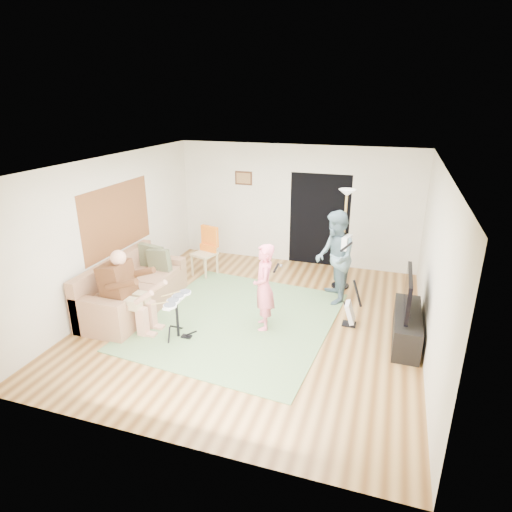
{
  "coord_description": "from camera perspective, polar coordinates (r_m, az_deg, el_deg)",
  "views": [
    {
      "loc": [
        2.07,
        -6.29,
        3.65
      ],
      "look_at": [
        -0.07,
        0.3,
        1.07
      ],
      "focal_mm": 30.0,
      "sensor_mm": 36.0,
      "label": 1
    }
  ],
  "objects": [
    {
      "name": "microphone",
      "position": [
        6.8,
        2.69,
        -1.62
      ],
      "size": [
        0.06,
        0.06,
        0.24
      ],
      "primitive_type": null,
      "color": "black",
      "rests_on": "singer"
    },
    {
      "name": "dining_chair",
      "position": [
        9.35,
        -6.77,
        -0.24
      ],
      "size": [
        0.56,
        0.58,
        1.05
      ],
      "rotation": [
        0.0,
        0.0,
        -0.29
      ],
      "color": "tan",
      "rests_on": "floor"
    },
    {
      "name": "tv_cabinet",
      "position": [
        7.24,
        19.45,
        -8.91
      ],
      "size": [
        0.4,
        1.4,
        0.5
      ],
      "primitive_type": "cube",
      "color": "black",
      "rests_on": "floor"
    },
    {
      "name": "sofa",
      "position": [
        8.15,
        -16.42,
        -4.68
      ],
      "size": [
        0.94,
        2.29,
        0.93
      ],
      "color": "#966A4B",
      "rests_on": "floor"
    },
    {
      "name": "guitar_held",
      "position": [
        7.89,
        12.02,
        1.78
      ],
      "size": [
        0.26,
        0.61,
        0.26
      ],
      "primitive_type": null,
      "rotation": [
        0.0,
        0.0,
        -0.24
      ],
      "color": "white",
      "rests_on": "guitarist"
    },
    {
      "name": "floor",
      "position": [
        7.56,
        -0.17,
        -8.46
      ],
      "size": [
        6.0,
        6.0,
        0.0
      ],
      "primitive_type": "plane",
      "color": "brown",
      "rests_on": "ground"
    },
    {
      "name": "torchiere_lamp",
      "position": [
        8.52,
        11.77,
        4.51
      ],
      "size": [
        0.36,
        0.36,
        2.01
      ],
      "color": "black",
      "rests_on": "floor"
    },
    {
      "name": "television",
      "position": [
        6.97,
        19.62,
        -4.55
      ],
      "size": [
        0.06,
        1.11,
        0.61
      ],
      "primitive_type": "cube",
      "color": "black",
      "rests_on": "tv_cabinet"
    },
    {
      "name": "drummer",
      "position": [
        7.35,
        -16.57,
        -5.57
      ],
      "size": [
        0.9,
        0.5,
        1.38
      ],
      "color": "#502C16",
      "rests_on": "sofa"
    },
    {
      "name": "guitarist",
      "position": [
        8.02,
        10.44,
        -0.2
      ],
      "size": [
        0.89,
        1.01,
        1.75
      ],
      "primitive_type": "imported",
      "rotation": [
        0.0,
        0.0,
        -1.26
      ],
      "color": "slate",
      "rests_on": "floor"
    },
    {
      "name": "picture_frame",
      "position": [
        10.01,
        -1.67,
        10.34
      ],
      "size": [
        0.42,
        0.03,
        0.32
      ],
      "primitive_type": "cube",
      "color": "#3F2314",
      "rests_on": "walls"
    },
    {
      "name": "drum_kit",
      "position": [
        7.02,
        -10.44,
        -8.33
      ],
      "size": [
        0.39,
        0.7,
        0.72
      ],
      "color": "black",
      "rests_on": "floor"
    },
    {
      "name": "area_rug",
      "position": [
        7.54,
        -2.45,
        -8.48
      ],
      "size": [
        3.41,
        3.73,
        0.02
      ],
      "primitive_type": "cube",
      "rotation": [
        0.0,
        0.0,
        -0.09
      ],
      "color": "#597B4B",
      "rests_on": "floor"
    },
    {
      "name": "ceiling",
      "position": [
        6.69,
        -0.2,
        12.24
      ],
      "size": [
        6.0,
        6.0,
        0.0
      ],
      "primitive_type": "plane",
      "rotation": [
        3.14,
        0.0,
        0.0
      ],
      "color": "white",
      "rests_on": "walls"
    },
    {
      "name": "guitar_spare",
      "position": [
        7.45,
        12.49,
        -7.35
      ],
      "size": [
        0.3,
        0.27,
        0.84
      ],
      "color": "black",
      "rests_on": "floor"
    },
    {
      "name": "singer",
      "position": [
        6.99,
        1.06,
        -4.2
      ],
      "size": [
        0.52,
        0.63,
        1.48
      ],
      "primitive_type": "imported",
      "rotation": [
        0.0,
        0.0,
        -1.21
      ],
      "color": "pink",
      "rests_on": "floor"
    },
    {
      "name": "walls",
      "position": [
        7.01,
        -0.18,
        1.25
      ],
      "size": [
        5.5,
        6.0,
        2.7
      ],
      "primitive_type": null,
      "color": "beige",
      "rests_on": "floor"
    },
    {
      "name": "window_blinds",
      "position": [
        8.35,
        -18.0,
        4.83
      ],
      "size": [
        0.0,
        2.05,
        2.05
      ],
      "primitive_type": "plane",
      "rotation": [
        1.57,
        0.0,
        1.57
      ],
      "color": "brown",
      "rests_on": "walls"
    },
    {
      "name": "doorway",
      "position": [
        9.76,
        8.43,
        4.74
      ],
      "size": [
        2.1,
        0.0,
        2.1
      ],
      "primitive_type": "plane",
      "rotation": [
        1.57,
        0.0,
        0.0
      ],
      "color": "black",
      "rests_on": "walls"
    }
  ]
}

